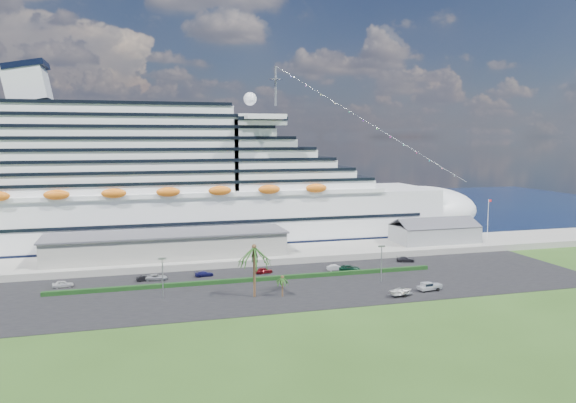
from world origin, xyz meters
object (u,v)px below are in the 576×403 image
object	(u,v)px
parked_car_3	(204,274)
boat_trailer	(401,291)
pickup_truck	(429,286)
cruise_ship	(173,190)

from	to	relation	value
parked_car_3	boat_trailer	world-z (taller)	boat_trailer
parked_car_3	pickup_truck	distance (m)	51.01
cruise_ship	pickup_truck	bearing A→B (deg)	-53.83
cruise_ship	parked_car_3	xyz separation A→B (m)	(3.76, -40.43, -15.94)
parked_car_3	boat_trailer	size ratio (longest dim) A/B	0.72
parked_car_3	pickup_truck	world-z (taller)	pickup_truck
pickup_truck	boat_trailer	bearing A→B (deg)	-163.90
cruise_ship	boat_trailer	world-z (taller)	cruise_ship
pickup_truck	boat_trailer	xyz separation A→B (m)	(-7.58, -2.19, 0.11)
parked_car_3	boat_trailer	distance (m)	45.87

